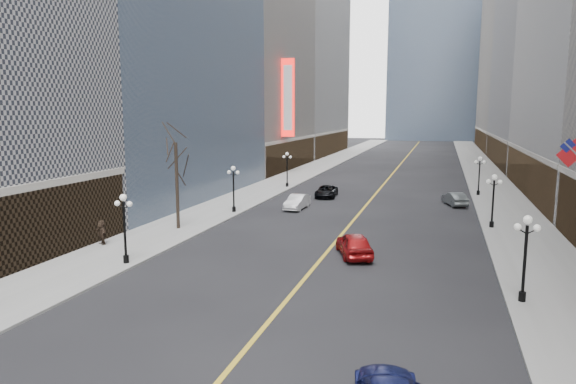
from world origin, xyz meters
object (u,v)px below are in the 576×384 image
Objects in this scene: streetlamp_east_1 at (526,249)px; streetlamp_east_3 at (479,172)px; streetlamp_east_2 at (493,195)px; streetlamp_west_1 at (124,221)px; streetlamp_west_2 at (234,184)px; car_nb_far at (326,191)px; car_sb_mid at (354,244)px; streetlamp_west_3 at (287,166)px; car_sb_far at (455,199)px; car_nb_mid at (297,202)px.

streetlamp_east_1 is 36.00m from streetlamp_east_3.
streetlamp_east_1 is 18.00m from streetlamp_east_2.
streetlamp_west_1 is 1.00× the size of streetlamp_west_2.
streetlamp_east_3 is 1.00× the size of streetlamp_west_2.
car_sb_mid is (7.22, -23.73, 0.15)m from car_nb_far.
streetlamp_west_3 is 9.12m from car_nb_far.
car_sb_mid is 1.14× the size of car_sb_far.
car_nb_far is 1.14× the size of car_sb_far.
car_nb_far is at bearing -24.45° from car_sb_far.
car_nb_mid is (5.32, 3.95, -2.16)m from streetlamp_west_2.
streetlamp_west_3 is (-23.60, 0.00, 0.00)m from streetlamp_east_3.
streetlamp_east_1 reaches higher than car_sb_mid.
car_nb_far is (-17.02, 30.09, -2.22)m from streetlamp_east_1.
streetlamp_east_3 and streetlamp_west_3 have the same top height.
streetlamp_east_2 is at bearing 85.81° from car_sb_far.
car_nb_mid is 17.75m from car_sb_mid.
streetlamp_west_1 reaches higher than car_sb_mid.
streetlamp_west_2 is at bearing 142.67° from streetlamp_east_1.
streetlamp_west_1 is 15.34m from car_sb_mid.
streetlamp_west_1 and streetlamp_west_2 have the same top height.
streetlamp_east_2 reaches higher than car_sb_far.
car_sb_mid is at bearing -77.50° from car_nb_far.
streetlamp_east_2 is 23.60m from streetlamp_west_2.
car_nb_mid reaches higher than car_nb_far.
car_nb_mid is (5.32, -14.05, -2.16)m from streetlamp_west_3.
car_nb_far is at bearing -93.89° from car_sb_mid.
streetlamp_west_1 is 36.00m from streetlamp_west_3.
streetlamp_east_2 and streetlamp_west_2 have the same top height.
streetlamp_west_2 is at bearing -122.98° from car_nb_far.
streetlamp_east_2 is at bearing -150.90° from car_sb_mid.
streetlamp_west_1 is 0.92× the size of car_nb_far.
car_sb_far is (-2.80, 28.70, -2.19)m from streetlamp_east_1.
streetlamp_east_1 is 0.92× the size of car_nb_far.
streetlamp_east_3 reaches higher than car_nb_far.
car_sb_mid is at bearing -108.30° from streetlamp_east_3.
streetlamp_east_1 and streetlamp_east_2 have the same top height.
streetlamp_west_3 is at bearing 142.67° from streetlamp_east_2.
car_sb_far is (15.48, 6.74, -0.03)m from car_nb_mid.
streetlamp_east_2 is 11.27m from car_sb_far.
car_nb_far is at bearing 77.66° from streetlamp_west_1.
streetlamp_east_1 is at bearing 126.21° from car_sb_mid.
streetlamp_east_1 is at bearing 76.71° from car_sb_far.
streetlamp_east_2 is 18.83m from car_nb_mid.
streetlamp_east_3 is 1.05× the size of car_sb_far.
car_nb_far is (1.26, 8.14, -0.06)m from car_nb_mid.
car_sb_mid is at bearing 147.02° from streetlamp_east_1.
streetlamp_east_1 and streetlamp_west_3 have the same top height.
streetlamp_east_2 is 20.99m from car_nb_far.
streetlamp_east_1 is 28.92m from car_sb_far.
car_nb_far is 24.80m from car_sb_mid.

